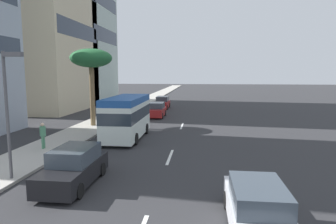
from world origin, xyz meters
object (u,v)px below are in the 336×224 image
Objects in this scene: street_lamp at (9,99)px; car_second at (162,103)px; palm_tree at (91,60)px; car_lead at (74,168)px; car_third at (156,110)px; car_fourth at (257,208)px; pedestrian_mid_block at (43,134)px; minibus_fifth at (127,116)px; pedestrian_near_lamp at (105,111)px.

car_second is at bearing -5.85° from street_lamp.
street_lamp is (-14.04, -1.46, -2.36)m from palm_tree.
car_lead is 0.63× the size of palm_tree.
street_lamp is at bearing -9.30° from car_third.
street_lamp is at bearing 72.92° from car_fourth.
pedestrian_mid_block is 6.19m from street_lamp.
palm_tree is (4.52, 4.38, 4.41)m from minibus_fifth.
palm_tree is at bearing -137.07° from pedestrian_mid_block.
car_second is 2.68× the size of pedestrian_mid_block.
pedestrian_near_lamp reaches higher than car_fourth.
car_fourth is 21.56m from palm_tree.
minibus_fifth is (12.70, 7.42, 1.00)m from car_fourth.
palm_tree reaches higher than pedestrian_near_lamp.
palm_tree reaches higher than car_third.
palm_tree is at bearing 5.95° from street_lamp.
palm_tree reaches higher than car_lead.
pedestrian_mid_block is 10.08m from palm_tree.
car_fourth is 0.79× the size of street_lamp.
pedestrian_near_lamp is at bearing -20.84° from car_second.
minibus_fifth is 9.16m from pedestrian_near_lamp.
street_lamp is (-5.34, -1.53, 2.73)m from pedestrian_mid_block.
car_lead is 9.65m from minibus_fifth.
pedestrian_near_lamp reaches higher than car_lead.
minibus_fifth reaches higher than pedestrian_near_lamp.
minibus_fifth is (9.60, 0.03, 0.95)m from car_lead.
car_fourth is (-24.07, -6.91, -0.02)m from car_third.
pedestrian_near_lamp is 12.19m from pedestrian_mid_block.
palm_tree reaches higher than street_lamp.
street_lamp is (-20.89, 3.42, 3.02)m from car_third.
pedestrian_near_lamp is 6.24m from palm_tree.
pedestrian_mid_block is at bearing -17.66° from car_third.
pedestrian_mid_block is 0.24× the size of palm_tree.
minibus_fifth reaches higher than car_fourth.
car_third is 9.99m from palm_tree.
car_second is 0.64× the size of palm_tree.
palm_tree is at bearing 80.59° from pedestrian_near_lamp.
street_lamp is (-17.53, -1.47, 2.80)m from pedestrian_near_lamp.
minibus_fifth is 7.69m from palm_tree.
palm_tree is at bearing -35.49° from car_third.
pedestrian_near_lamp is (-3.36, 4.89, 0.22)m from car_third.
car_lead is at bearing 94.64° from pedestrian_near_lamp.
pedestrian_near_lamp is at bearing 4.78° from street_lamp.
minibus_fifth reaches higher than pedestrian_mid_block.
car_fourth is at bearing 30.30° from minibus_fifth.
minibus_fifth is at bearing -0.23° from car_second.
pedestrian_mid_block is (-12.19, 0.06, 0.08)m from pedestrian_near_lamp.
car_lead is 2.83× the size of pedestrian_near_lamp.
palm_tree is (14.12, 4.41, 5.37)m from car_lead.
car_fourth is at bearing 12.75° from car_second.
minibus_fifth reaches higher than car_second.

